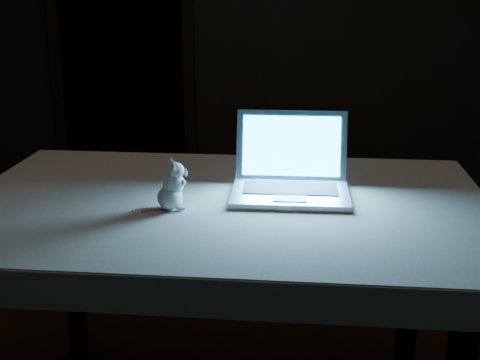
# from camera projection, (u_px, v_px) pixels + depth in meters

# --- Properties ---
(back_wall) EXTENTS (4.50, 0.04, 2.60)m
(back_wall) POSITION_uv_depth(u_px,v_px,m) (275.00, 7.00, 4.45)
(back_wall) COLOR black
(back_wall) RESTS_ON ground
(doorway) EXTENTS (1.06, 0.36, 2.13)m
(doorway) POSITION_uv_depth(u_px,v_px,m) (122.00, 40.00, 4.62)
(doorway) COLOR black
(doorway) RESTS_ON back_wall
(table) EXTENTS (1.53, 0.99, 0.81)m
(table) POSITION_uv_depth(u_px,v_px,m) (225.00, 320.00, 2.09)
(table) COLOR black
(table) RESTS_ON floor
(tablecloth) EXTENTS (1.68, 1.16, 0.10)m
(tablecloth) POSITION_uv_depth(u_px,v_px,m) (200.00, 216.00, 1.97)
(tablecloth) COLOR beige
(tablecloth) RESTS_ON table
(laptop) EXTENTS (0.37, 0.32, 0.25)m
(laptop) POSITION_uv_depth(u_px,v_px,m) (291.00, 159.00, 1.96)
(laptop) COLOR #B3B3B8
(laptop) RESTS_ON tablecloth
(plush_mouse) EXTENTS (0.11, 0.11, 0.15)m
(plush_mouse) POSITION_uv_depth(u_px,v_px,m) (170.00, 185.00, 1.87)
(plush_mouse) COLOR silver
(plush_mouse) RESTS_ON tablecloth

